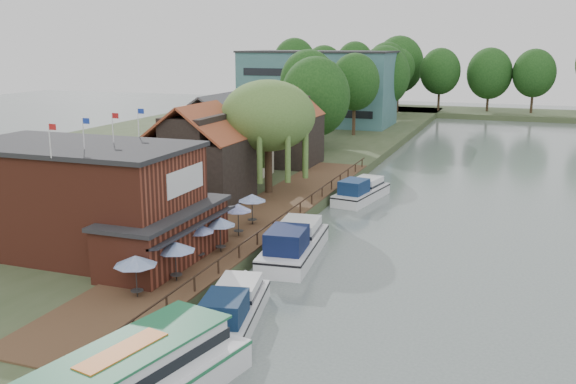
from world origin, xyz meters
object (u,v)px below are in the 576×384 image
(cottage_a, at_px, (199,154))
(cottage_c, at_px, (286,127))
(hotel_block, at_px, (318,88))
(umbrella_5, at_px, (252,209))
(pub, at_px, (103,200))
(umbrella_0, at_px, (136,276))
(cruiser_0, at_px, (232,304))
(umbrella_2, at_px, (199,242))
(cruiser_2, at_px, (361,188))
(cruiser_1, at_px, (294,239))
(umbrella_1, at_px, (176,261))
(willow, at_px, (268,137))
(umbrella_4, at_px, (238,220))
(swan, at_px, (142,362))
(umbrella_3, at_px, (220,235))
(cottage_b, at_px, (219,136))

(cottage_a, distance_m, cottage_c, 19.03)
(hotel_block, distance_m, cottage_a, 56.47)
(cottage_c, relative_size, umbrella_5, 3.58)
(pub, bearing_deg, umbrella_0, -43.39)
(umbrella_5, relative_size, cruiser_0, 0.25)
(cottage_c, relative_size, cruiser_0, 0.91)
(umbrella_2, bearing_deg, cruiser_2, 78.25)
(cottage_c, height_order, cruiser_1, cottage_c)
(cruiser_2, bearing_deg, umbrella_2, -92.41)
(cruiser_2, bearing_deg, cruiser_1, -81.86)
(cottage_c, xyz_separation_m, cruiser_1, (10.90, -27.67, -3.92))
(hotel_block, height_order, umbrella_1, hotel_block)
(willow, height_order, umbrella_1, willow)
(pub, height_order, umbrella_2, pub)
(umbrella_0, bearing_deg, umbrella_4, 87.80)
(cruiser_1, bearing_deg, cottage_c, 105.34)
(willow, bearing_deg, swan, -78.93)
(pub, bearing_deg, umbrella_3, 21.20)
(cottage_b, height_order, umbrella_3, cottage_b)
(umbrella_3, distance_m, cruiser_0, 8.92)
(cottage_a, bearing_deg, cottage_c, 86.99)
(cottage_b, distance_m, cruiser_2, 15.84)
(umbrella_4, height_order, umbrella_5, same)
(umbrella_2, relative_size, umbrella_3, 1.00)
(cruiser_2, height_order, swan, cruiser_2)
(cruiser_2, distance_m, swan, 34.98)
(cottage_c, xyz_separation_m, willow, (3.50, -14.00, 0.96))
(pub, bearing_deg, cottage_b, 99.09)
(umbrella_4, bearing_deg, willow, 102.97)
(cruiser_2, bearing_deg, willow, -142.01)
(cottage_b, height_order, umbrella_4, cottage_b)
(pub, xyz_separation_m, umbrella_1, (6.92, -2.92, -2.36))
(cottage_b, xyz_separation_m, cottage_c, (4.00, 9.00, 0.00))
(umbrella_0, bearing_deg, cottage_b, 108.23)
(cruiser_1, bearing_deg, willow, 112.27)
(swan, bearing_deg, cottage_b, 110.73)
(hotel_block, height_order, umbrella_4, hotel_block)
(hotel_block, bearing_deg, willow, -77.29)
(cottage_c, bearing_deg, umbrella_1, -79.38)
(pub, xyz_separation_m, umbrella_2, (6.42, 0.89, -2.36))
(cottage_c, height_order, cruiser_2, cottage_c)
(cottage_b, bearing_deg, umbrella_4, -60.20)
(umbrella_1, height_order, umbrella_3, same)
(umbrella_1, xyz_separation_m, cruiser_2, (4.36, 27.17, -1.15))
(umbrella_3, height_order, cruiser_0, umbrella_3)
(cottage_a, xyz_separation_m, swan, (10.50, -25.67, -5.03))
(umbrella_1, height_order, umbrella_4, same)
(umbrella_5, bearing_deg, umbrella_3, -84.51)
(cottage_a, bearing_deg, umbrella_5, -36.53)
(umbrella_3, xyz_separation_m, umbrella_4, (-0.41, 3.74, 0.00))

